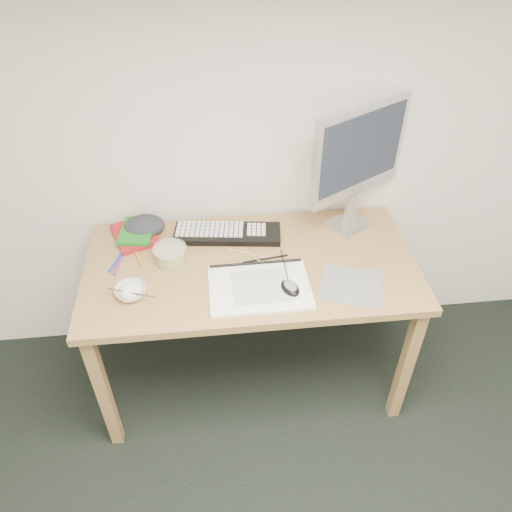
{
  "coord_description": "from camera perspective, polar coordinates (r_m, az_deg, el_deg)",
  "views": [
    {
      "loc": [
        -0.11,
        -0.16,
        2.13
      ],
      "look_at": [
        0.06,
        1.38,
        0.83
      ],
      "focal_mm": 35.0,
      "sensor_mm": 36.0,
      "label": 1
    }
  ],
  "objects": [
    {
      "name": "cloth_lump",
      "position": [
        2.32,
        -12.65,
        3.37
      ],
      "size": [
        0.18,
        0.17,
        0.06
      ],
      "primitive_type": "ellipsoid",
      "rotation": [
        0.0,
        0.0,
        0.29
      ],
      "color": "#26282E",
      "rests_on": "desk"
    },
    {
      "name": "chopsticks",
      "position": [
        1.98,
        -14.1,
        -4.1
      ],
      "size": [
        0.2,
        0.09,
        0.02
      ],
      "primitive_type": "cylinder",
      "rotation": [
        0.0,
        1.57,
        -0.36
      ],
      "color": "silver",
      "rests_on": "rice_bowl"
    },
    {
      "name": "rice_bowl",
      "position": [
        2.01,
        -14.1,
        -4.0
      ],
      "size": [
        0.15,
        0.15,
        0.04
      ],
      "primitive_type": "imported",
      "rotation": [
        0.0,
        0.0,
        -0.26
      ],
      "color": "silver",
      "rests_on": "desk"
    },
    {
      "name": "desk",
      "position": [
        2.16,
        -0.56,
        -2.53
      ],
      "size": [
        1.4,
        0.7,
        0.75
      ],
      "color": "#A27F4A",
      "rests_on": "ground"
    },
    {
      "name": "marker_blue",
      "position": [
        2.19,
        -15.81,
        -0.73
      ],
      "size": [
        0.05,
        0.12,
        0.01
      ],
      "primitive_type": "cylinder",
      "rotation": [
        0.0,
        1.57,
        1.25
      ],
      "color": "#1E3AA4",
      "rests_on": "desk"
    },
    {
      "name": "fruit_tub",
      "position": [
        2.13,
        -9.75,
        0.15
      ],
      "size": [
        0.15,
        0.15,
        0.07
      ],
      "primitive_type": "cylinder",
      "rotation": [
        0.0,
        0.0,
        -0.04
      ],
      "color": "gold",
      "rests_on": "desk"
    },
    {
      "name": "marker_orange",
      "position": [
        2.19,
        -13.34,
        -0.16
      ],
      "size": [
        0.05,
        0.11,
        0.01
      ],
      "primitive_type": "cylinder",
      "rotation": [
        0.0,
        1.57,
        1.88
      ],
      "color": "orange",
      "rests_on": "desk"
    },
    {
      "name": "book_green",
      "position": [
        2.29,
        -13.43,
        2.8
      ],
      "size": [
        0.17,
        0.22,
        0.02
      ],
      "primitive_type": "cube",
      "rotation": [
        0.0,
        0.0,
        -0.14
      ],
      "color": "#1C6D1B",
      "rests_on": "book_red"
    },
    {
      "name": "monitor",
      "position": [
        2.17,
        11.67,
        11.35
      ],
      "size": [
        0.45,
        0.28,
        0.59
      ],
      "rotation": [
        0.0,
        0.0,
        0.53
      ],
      "color": "silver",
      "rests_on": "desk"
    },
    {
      "name": "book_red",
      "position": [
        2.31,
        -13.69,
        2.37
      ],
      "size": [
        0.24,
        0.27,
        0.02
      ],
      "primitive_type": "cube",
      "rotation": [
        0.0,
        0.0,
        0.36
      ],
      "color": "maroon",
      "rests_on": "desk"
    },
    {
      "name": "pencil_black",
      "position": [
        2.12,
        1.07,
        -0.33
      ],
      "size": [
        0.2,
        0.04,
        0.01
      ],
      "primitive_type": "cylinder",
      "rotation": [
        0.0,
        1.57,
        0.14
      ],
      "color": "black",
      "rests_on": "desk"
    },
    {
      "name": "mousepad",
      "position": [
        2.04,
        10.83,
        -3.34
      ],
      "size": [
        0.3,
        0.28,
        0.0
      ],
      "primitive_type": "cube",
      "rotation": [
        0.0,
        0.0,
        -0.3
      ],
      "color": "gray",
      "rests_on": "desk"
    },
    {
      "name": "marker_purple",
      "position": [
        2.17,
        -15.52,
        -1.04
      ],
      "size": [
        0.03,
        0.12,
        0.01
      ],
      "primitive_type": "cylinder",
      "rotation": [
        0.0,
        1.57,
        1.41
      ],
      "color": "#732589",
      "rests_on": "desk"
    },
    {
      "name": "keyboard",
      "position": [
        2.25,
        -3.29,
        2.57
      ],
      "size": [
        0.49,
        0.21,
        0.03
      ],
      "primitive_type": "cube",
      "rotation": [
        0.0,
        0.0,
        -0.12
      ],
      "color": "black",
      "rests_on": "desk"
    },
    {
      "name": "pencil_pink",
      "position": [
        2.15,
        -1.04,
        0.3
      ],
      "size": [
        0.17,
        0.09,
        0.01
      ],
      "primitive_type": "cylinder",
      "rotation": [
        0.0,
        1.57,
        -0.47
      ],
      "color": "pink",
      "rests_on": "desk"
    },
    {
      "name": "sketchpad",
      "position": [
        1.99,
        0.41,
        -3.6
      ],
      "size": [
        0.4,
        0.29,
        0.01
      ],
      "primitive_type": "cube",
      "rotation": [
        0.0,
        0.0,
        0.01
      ],
      "color": "silver",
      "rests_on": "desk"
    },
    {
      "name": "pencil_tan",
      "position": [
        2.13,
        -0.25,
        -0.17
      ],
      "size": [
        0.12,
        0.16,
        0.01
      ],
      "primitive_type": "cylinder",
      "rotation": [
        0.0,
        1.57,
        -0.94
      ],
      "color": "tan",
      "rests_on": "desk"
    },
    {
      "name": "mouse",
      "position": [
        1.97,
        3.94,
        -3.43
      ],
      "size": [
        0.09,
        0.12,
        0.03
      ],
      "primitive_type": "ellipsoid",
      "rotation": [
        0.0,
        0.0,
        0.36
      ],
      "color": "black",
      "rests_on": "sketchpad"
    }
  ]
}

